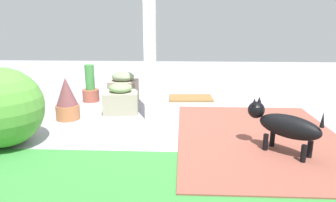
{
  "coord_description": "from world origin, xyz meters",
  "views": [
    {
      "loc": [
        -0.2,
        3.82,
        1.27
      ],
      "look_at": [
        -0.02,
        0.29,
        0.34
      ],
      "focal_mm": 32.7,
      "sensor_mm": 36.0,
      "label": 1
    }
  ],
  "objects": [
    {
      "name": "porch_pillar",
      "position": [
        0.22,
        -0.09,
        1.26
      ],
      "size": [
        0.15,
        0.15,
        2.52
      ],
      "primitive_type": "cube",
      "color": "white",
      "rests_on": "ground"
    },
    {
      "name": "terracotta_pot_tall",
      "position": [
        1.29,
        -0.93,
        0.21
      ],
      "size": [
        0.26,
        0.26,
        0.6
      ],
      "color": "#9B4E3C",
      "rests_on": "ground"
    },
    {
      "name": "brick_path",
      "position": [
        -1.06,
        0.58,
        0.01
      ],
      "size": [
        1.8,
        2.4,
        0.02
      ],
      "primitive_type": "cube",
      "color": "brown",
      "rests_on": "ground"
    },
    {
      "name": "doormat",
      "position": [
        -0.34,
        -1.16,
        0.01
      ],
      "size": [
        0.74,
        0.48,
        0.03
      ],
      "primitive_type": "cube",
      "rotation": [
        0.0,
        0.0,
        0.05
      ],
      "color": "brown",
      "rests_on": "ground"
    },
    {
      "name": "terracotta_pot_spiky",
      "position": [
        1.32,
        0.0,
        0.27
      ],
      "size": [
        0.31,
        0.31,
        0.56
      ],
      "color": "#B0693F",
      "rests_on": "ground"
    },
    {
      "name": "stone_planter_near",
      "position": [
        0.67,
        -0.34,
        0.2
      ],
      "size": [
        0.51,
        0.43,
        0.43
      ],
      "color": "#9C987F",
      "rests_on": "ground"
    },
    {
      "name": "stone_planter_nearest",
      "position": [
        0.75,
        -0.93,
        0.23
      ],
      "size": [
        0.44,
        0.4,
        0.49
      ],
      "color": "gray",
      "rests_on": "ground"
    },
    {
      "name": "round_shrub",
      "position": [
        1.64,
        0.9,
        0.41
      ],
      "size": [
        0.82,
        0.82,
        0.82
      ],
      "primitive_type": "sphere",
      "color": "#509137",
      "rests_on": "ground"
    },
    {
      "name": "dog",
      "position": [
        -1.18,
        0.97,
        0.3
      ],
      "size": [
        0.64,
        0.61,
        0.52
      ],
      "color": "black",
      "rests_on": "ground"
    },
    {
      "name": "ground_plane",
      "position": [
        0.0,
        0.0,
        0.0
      ],
      "size": [
        12.0,
        12.0,
        0.0
      ],
      "primitive_type": "plane",
      "color": "#9694A2"
    }
  ]
}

